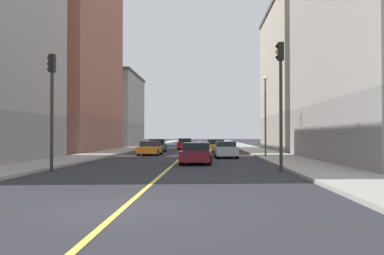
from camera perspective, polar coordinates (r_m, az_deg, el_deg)
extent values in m
plane|color=#29282F|center=(10.57, -9.46, -10.94)|extent=(400.00, 400.00, 0.00)
cube|color=#9E9B93|center=(59.51, 7.63, -2.75)|extent=(3.45, 168.00, 0.15)
cube|color=#9E9B93|center=(60.05, -7.46, -2.73)|extent=(3.45, 168.00, 0.15)
cube|color=#E5D14C|center=(59.27, 0.05, -2.83)|extent=(0.16, 154.00, 0.01)
cube|color=#9D9688|center=(50.65, 15.46, -0.72)|extent=(8.48, 18.26, 4.19)
cube|color=#BCB29E|center=(51.38, 15.41, 8.63)|extent=(8.48, 18.26, 12.51)
cube|color=#545047|center=(52.86, 15.37, 15.55)|extent=(8.78, 18.56, 0.40)
cube|color=brown|center=(49.88, -16.52, -0.85)|extent=(8.48, 19.36, 3.95)
cube|color=#93513D|center=(50.98, -16.45, 10.87)|extent=(8.48, 19.36, 16.76)
cube|color=gray|center=(70.77, -10.92, -0.97)|extent=(8.48, 16.04, 3.87)
cube|color=#9E9993|center=(71.02, -10.90, 3.72)|extent=(8.48, 16.04, 7.76)
cube|color=#474442|center=(71.48, -10.89, 6.98)|extent=(8.78, 16.34, 0.40)
cylinder|color=#2D2D2D|center=(20.93, 12.10, 1.52)|extent=(0.16, 0.16, 5.51)
cube|color=black|center=(21.32, 12.06, 10.15)|extent=(0.28, 0.32, 0.90)
sphere|color=#320404|center=(21.34, 11.63, 10.87)|extent=(0.20, 0.20, 0.20)
sphere|color=orange|center=(21.29, 11.63, 10.14)|extent=(0.20, 0.20, 0.20)
sphere|color=black|center=(21.23, 11.63, 9.40)|extent=(0.20, 0.20, 0.20)
cylinder|color=#2D2D2D|center=(22.02, -18.67, 0.76)|extent=(0.16, 0.16, 5.00)
cube|color=black|center=(22.31, -18.62, 8.34)|extent=(0.28, 0.32, 0.90)
sphere|color=red|center=(22.41, -19.01, 9.00)|extent=(0.20, 0.20, 0.20)
sphere|color=#352204|center=(22.37, -19.01, 8.30)|extent=(0.20, 0.20, 0.20)
sphere|color=black|center=(22.32, -19.02, 7.59)|extent=(0.20, 0.20, 0.20)
cylinder|color=#4C4C51|center=(33.49, 10.03, 1.27)|extent=(0.14, 0.14, 6.06)
sphere|color=#EAEACC|center=(33.77, 10.01, 6.67)|extent=(0.36, 0.36, 0.36)
cube|color=maroon|center=(26.39, 0.63, -3.85)|extent=(2.00, 4.22, 0.64)
cube|color=black|center=(26.45, 0.64, -2.62)|extent=(1.70, 2.14, 0.49)
cylinder|color=black|center=(27.74, -0.97, -4.17)|extent=(0.24, 0.65, 0.64)
cylinder|color=black|center=(27.65, 2.54, -4.18)|extent=(0.24, 0.65, 0.64)
cylinder|color=black|center=(25.18, -1.48, -4.48)|extent=(0.24, 0.65, 0.64)
cylinder|color=black|center=(25.07, 2.39, -4.50)|extent=(0.24, 0.65, 0.64)
cube|color=orange|center=(38.30, -5.76, -3.04)|extent=(1.93, 4.54, 0.57)
cube|color=black|center=(38.31, -5.75, -2.24)|extent=(1.67, 1.96, 0.49)
cylinder|color=black|center=(39.82, -6.66, -3.23)|extent=(0.23, 0.64, 0.64)
cylinder|color=black|center=(39.57, -4.23, -3.24)|extent=(0.23, 0.64, 0.64)
cylinder|color=black|center=(37.07, -7.39, -3.38)|extent=(0.23, 0.64, 0.64)
cylinder|color=black|center=(36.80, -4.78, -3.41)|extent=(0.23, 0.64, 0.64)
cube|color=gold|center=(45.91, 3.36, -2.67)|extent=(1.86, 4.34, 0.65)
cube|color=black|center=(45.86, 3.36, -1.95)|extent=(1.63, 2.11, 0.51)
cylinder|color=black|center=(47.25, 2.30, -2.89)|extent=(0.22, 0.64, 0.64)
cylinder|color=black|center=(47.29, 4.34, -2.89)|extent=(0.22, 0.64, 0.64)
cylinder|color=black|center=(44.56, 2.32, -3.00)|extent=(0.22, 0.64, 0.64)
cylinder|color=black|center=(44.61, 4.49, -3.00)|extent=(0.22, 0.64, 0.64)
cube|color=#196670|center=(45.92, -4.80, -2.63)|extent=(1.97, 3.99, 0.70)
cube|color=black|center=(46.10, -4.78, -1.88)|extent=(1.68, 1.79, 0.50)
cylinder|color=black|center=(47.23, -5.69, -2.89)|extent=(0.24, 0.65, 0.64)
cylinder|color=black|center=(47.07, -3.64, -2.90)|extent=(0.24, 0.65, 0.64)
cylinder|color=black|center=(44.80, -6.03, -2.99)|extent=(0.24, 0.65, 0.64)
cylinder|color=black|center=(44.64, -3.86, -3.00)|extent=(0.24, 0.65, 0.64)
cube|color=silver|center=(33.73, 4.61, -3.20)|extent=(1.92, 4.02, 0.69)
cube|color=black|center=(33.62, 4.62, -2.27)|extent=(1.60, 1.79, 0.42)
cylinder|color=black|center=(34.90, 3.14, -3.53)|extent=(0.25, 0.65, 0.64)
cylinder|color=black|center=(35.04, 5.70, -3.52)|extent=(0.25, 0.65, 0.64)
cylinder|color=black|center=(32.46, 3.43, -3.72)|extent=(0.25, 0.65, 0.64)
cylinder|color=black|center=(32.61, 6.18, -3.70)|extent=(0.25, 0.65, 0.64)
cube|color=red|center=(53.88, -0.91, -2.41)|extent=(1.91, 4.61, 0.69)
cube|color=black|center=(53.74, -0.92, -1.77)|extent=(1.65, 2.12, 0.52)
cylinder|color=black|center=(55.36, -1.68, -2.63)|extent=(0.23, 0.64, 0.64)
cylinder|color=black|center=(55.25, 0.06, -2.63)|extent=(0.23, 0.64, 0.64)
cylinder|color=black|center=(52.53, -1.92, -2.71)|extent=(0.23, 0.64, 0.64)
cylinder|color=black|center=(52.42, -0.09, -2.72)|extent=(0.23, 0.64, 0.64)
cube|color=#23389E|center=(62.48, 2.94, -2.29)|extent=(2.00, 4.30, 0.55)
cube|color=black|center=(62.40, 2.94, -1.83)|extent=(1.71, 2.13, 0.45)
cylinder|color=black|center=(63.82, 2.19, -2.42)|extent=(0.24, 0.65, 0.64)
cylinder|color=black|center=(63.80, 3.73, -2.42)|extent=(0.24, 0.65, 0.64)
cylinder|color=black|center=(61.19, 2.12, -2.48)|extent=(0.24, 0.65, 0.64)
cylinder|color=black|center=(61.17, 3.73, -2.48)|extent=(0.24, 0.65, 0.64)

